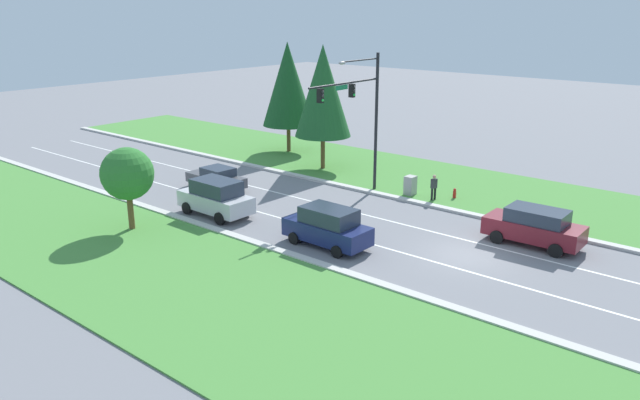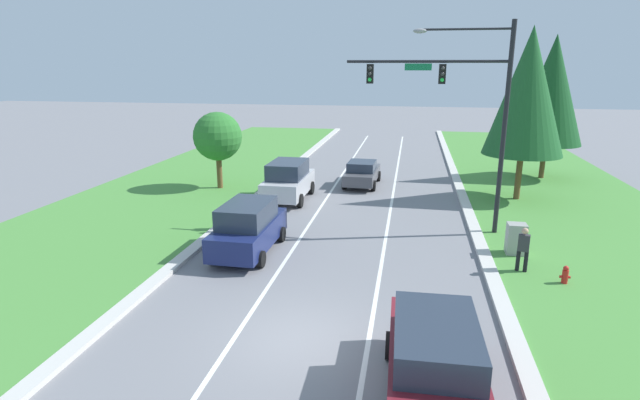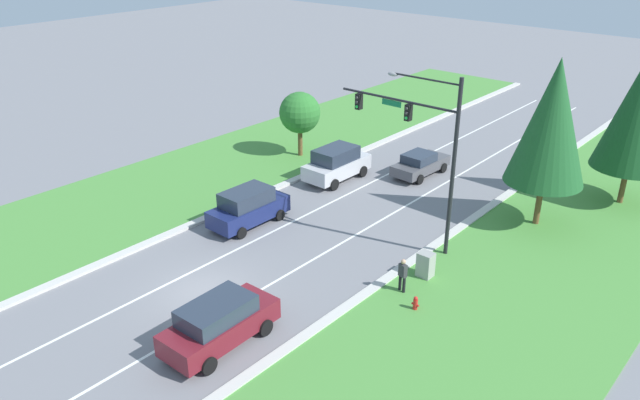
{
  "view_description": "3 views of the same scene",
  "coord_description": "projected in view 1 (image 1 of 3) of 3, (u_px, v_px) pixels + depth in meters",
  "views": [
    {
      "loc": [
        -26.36,
        -12.62,
        11.59
      ],
      "look_at": [
        -0.93,
        8.62,
        1.32
      ],
      "focal_mm": 35.0,
      "sensor_mm": 36.0,
      "label": 1
    },
    {
      "loc": [
        2.66,
        -11.66,
        7.15
      ],
      "look_at": [
        -1.47,
        10.9,
        0.93
      ],
      "focal_mm": 28.0,
      "sensor_mm": 36.0,
      "label": 2
    },
    {
      "loc": [
        19.36,
        -14.54,
        15.36
      ],
      "look_at": [
        -0.09,
        8.13,
        1.71
      ],
      "focal_mm": 35.0,
      "sensor_mm": 36.0,
      "label": 3
    }
  ],
  "objects": [
    {
      "name": "traffic_signal_mast",
      "position": [
        360.0,
        105.0,
        38.37
      ],
      "size": [
        6.7,
        0.41,
        8.9
      ],
      "color": "black",
      "rests_on": "ground_plane"
    },
    {
      "name": "lane_stripe_inner_right",
      "position": [
        484.0,
        245.0,
        31.8
      ],
      "size": [
        0.14,
        81.0,
        0.01
      ],
      "color": "white",
      "rests_on": "ground_plane"
    },
    {
      "name": "curb_strip_right",
      "position": [
        515.0,
        224.0,
        34.6
      ],
      "size": [
        0.5,
        90.0,
        0.15
      ],
      "color": "beige",
      "rests_on": "ground_plane"
    },
    {
      "name": "graphite_sedan",
      "position": [
        217.0,
        178.0,
        41.25
      ],
      "size": [
        2.1,
        4.41,
        1.52
      ],
      "rotation": [
        0.0,
        0.0,
        -0.04
      ],
      "color": "#4C4C51",
      "rests_on": "ground_plane"
    },
    {
      "name": "conifer_near_right_tree",
      "position": [
        323.0,
        91.0,
        44.92
      ],
      "size": [
        4.11,
        4.11,
        9.11
      ],
      "color": "brown",
      "rests_on": "ground_plane"
    },
    {
      "name": "burgundy_suv",
      "position": [
        534.0,
        226.0,
        31.49
      ],
      "size": [
        2.23,
        4.87,
        1.94
      ],
      "rotation": [
        0.0,
        0.0,
        0.02
      ],
      "color": "maroon",
      "rests_on": "ground_plane"
    },
    {
      "name": "navy_suv",
      "position": [
        328.0,
        227.0,
        31.37
      ],
      "size": [
        2.12,
        4.6,
        2.03
      ],
      "rotation": [
        0.0,
        0.0,
        -0.01
      ],
      "color": "navy",
      "rests_on": "ground_plane"
    },
    {
      "name": "pedestrian",
      "position": [
        434.0,
        187.0,
        38.68
      ],
      "size": [
        0.42,
        0.31,
        1.69
      ],
      "rotation": [
        0.0,
        0.0,
        2.87
      ],
      "color": "black",
      "rests_on": "ground_plane"
    },
    {
      "name": "oak_near_left_tree",
      "position": [
        127.0,
        174.0,
        33.01
      ],
      "size": [
        2.82,
        2.82,
        4.56
      ],
      "color": "brown",
      "rests_on": "ground_plane"
    },
    {
      "name": "grass_verge_left",
      "position": [
        326.0,
        342.0,
        22.48
      ],
      "size": [
        10.0,
        90.0,
        0.08
      ],
      "color": "#4C8E3D",
      "rests_on": "ground_plane"
    },
    {
      "name": "grass_verge_right",
      "position": [
        550.0,
        203.0,
        38.46
      ],
      "size": [
        10.0,
        90.0,
        0.08
      ],
      "color": "#4C8E3D",
      "rests_on": "ground_plane"
    },
    {
      "name": "lane_stripe_inner_left",
      "position": [
        449.0,
        266.0,
        29.16
      ],
      "size": [
        0.14,
        81.0,
        0.01
      ],
      "color": "white",
      "rests_on": "ground_plane"
    },
    {
      "name": "curb_strip_left",
      "position": [
        405.0,
        292.0,
        26.32
      ],
      "size": [
        0.5,
        90.0,
        0.15
      ],
      "color": "beige",
      "rests_on": "ground_plane"
    },
    {
      "name": "fire_hydrant",
      "position": [
        454.0,
        194.0,
        39.26
      ],
      "size": [
        0.34,
        0.2,
        0.7
      ],
      "color": "red",
      "rests_on": "ground_plane"
    },
    {
      "name": "silver_suv",
      "position": [
        216.0,
        197.0,
        35.98
      ],
      "size": [
        2.21,
        4.67,
        2.14
      ],
      "rotation": [
        0.0,
        0.0,
        -0.01
      ],
      "color": "silver",
      "rests_on": "ground_plane"
    },
    {
      "name": "utility_cabinet",
      "position": [
        410.0,
        186.0,
        39.93
      ],
      "size": [
        0.7,
        0.6,
        1.28
      ],
      "color": "#9E9E99",
      "rests_on": "ground_plane"
    },
    {
      "name": "ground_plane",
      "position": [
        467.0,
        255.0,
        30.48
      ],
      "size": [
        160.0,
        160.0,
        0.0
      ],
      "primitive_type": "plane",
      "color": "slate"
    },
    {
      "name": "conifer_far_right_tree",
      "position": [
        288.0,
        84.0,
        50.46
      ],
      "size": [
        4.19,
        4.19,
        9.0
      ],
      "color": "brown",
      "rests_on": "ground_plane"
    }
  ]
}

